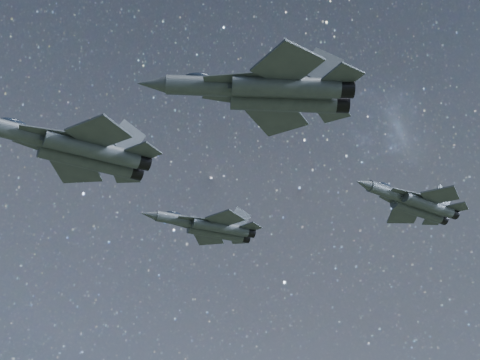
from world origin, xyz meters
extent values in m
cylinder|color=#363E44|center=(-24.64, -7.54, 139.56)|extent=(8.48, 3.30, 1.75)
ellipsoid|color=#1A222E|center=(-25.96, -7.80, 140.40)|extent=(2.85, 1.67, 0.86)
cube|color=#363E44|center=(-18.91, -6.43, 139.50)|extent=(9.35, 3.41, 1.46)
cylinder|color=#363E44|center=(-18.26, -7.44, 139.00)|extent=(9.58, 3.52, 1.75)
cylinder|color=#363E44|center=(-18.69, -5.24, 139.00)|extent=(9.58, 3.52, 1.75)
cylinder|color=black|center=(-13.19, -6.45, 139.00)|extent=(1.74, 1.86, 1.62)
cylinder|color=black|center=(-13.62, -4.25, 139.00)|extent=(1.74, 1.86, 1.62)
cube|color=#363E44|center=(-22.37, -8.64, 139.42)|extent=(5.83, 1.24, 0.13)
cube|color=#363E44|center=(-22.95, -5.67, 139.42)|extent=(5.87, 3.33, 0.13)
cube|color=#363E44|center=(-17.96, -10.13, 139.22)|extent=(6.41, 6.44, 0.22)
cube|color=#363E44|center=(-19.42, -2.64, 139.22)|extent=(5.71, 6.03, 0.22)
cube|color=#363E44|center=(-13.35, -7.97, 139.22)|extent=(3.79, 3.81, 0.17)
cube|color=#363E44|center=(-14.34, -2.91, 139.22)|extent=(3.35, 3.49, 0.17)
cube|color=#363E44|center=(-15.01, -7.09, 141.13)|extent=(3.91, 0.69, 3.99)
cube|color=#363E44|center=(-15.55, -4.34, 141.13)|extent=(3.80, 1.23, 3.99)
cylinder|color=#363E44|center=(-4.89, 15.64, 144.30)|extent=(6.95, 2.20, 1.44)
cone|color=#363E44|center=(-9.29, 15.14, 144.30)|extent=(2.35, 1.53, 1.29)
ellipsoid|color=#1A222E|center=(-5.99, 15.52, 144.99)|extent=(2.29, 1.21, 0.71)
cube|color=#363E44|center=(-0.12, 16.19, 144.25)|extent=(7.67, 2.23, 1.20)
cylinder|color=#363E44|center=(0.35, 15.31, 143.83)|extent=(7.86, 2.31, 1.44)
cylinder|color=#363E44|center=(0.14, 17.14, 143.83)|extent=(7.86, 2.31, 1.44)
cylinder|color=black|center=(4.57, 15.79, 143.83)|extent=(1.34, 1.46, 1.33)
cylinder|color=black|center=(4.36, 17.62, 143.83)|extent=(1.34, 1.46, 1.33)
cube|color=#363E44|center=(-3.09, 14.59, 144.19)|extent=(4.86, 1.39, 0.11)
cube|color=#363E44|center=(-3.38, 17.07, 144.19)|extent=(4.88, 2.41, 0.11)
cube|color=#363E44|center=(0.42, 13.09, 144.02)|extent=(5.21, 5.29, 0.18)
cube|color=#363E44|center=(-0.29, 19.32, 144.02)|extent=(4.87, 5.09, 0.18)
cube|color=#363E44|center=(4.34, 14.56, 144.02)|extent=(3.08, 3.12, 0.14)
cube|color=#363E44|center=(3.86, 18.77, 144.02)|extent=(2.87, 2.96, 0.14)
cube|color=#363E44|center=(3.04, 15.38, 145.59)|extent=(3.22, 0.50, 3.28)
cube|color=#363E44|center=(2.78, 17.68, 145.59)|extent=(3.17, 0.77, 3.28)
cylinder|color=#363E44|center=(-8.83, -18.45, 140.50)|extent=(8.60, 3.47, 1.77)
cone|color=#363E44|center=(-14.17, -17.32, 140.50)|extent=(3.00, 2.12, 1.59)
ellipsoid|color=#1A222E|center=(-10.17, -18.17, 141.36)|extent=(2.89, 1.73, 0.88)
cube|color=#363E44|center=(-3.05, -19.67, 140.45)|extent=(9.47, 3.59, 1.48)
cylinder|color=#363E44|center=(-2.84, -20.88, 139.94)|extent=(9.71, 3.71, 1.77)
cylinder|color=#363E44|center=(-2.37, -18.65, 139.94)|extent=(9.71, 3.71, 1.77)
cylinder|color=black|center=(2.28, -21.96, 139.94)|extent=(1.78, 1.91, 1.64)
cylinder|color=black|center=(2.75, -19.73, 139.94)|extent=(1.78, 1.91, 1.64)
cube|color=#363E44|center=(-7.15, -20.38, 140.37)|extent=(5.93, 3.45, 0.14)
cube|color=#363E44|center=(-6.52, -17.37, 140.37)|extent=(5.93, 1.34, 0.14)
cube|color=#363E44|center=(-3.63, -23.50, 140.16)|extent=(5.74, 6.08, 0.23)
cube|color=#363E44|center=(-2.03, -15.94, 140.16)|extent=(6.50, 6.52, 0.23)
cube|color=#363E44|center=(1.53, -23.31, 140.16)|extent=(3.37, 3.51, 0.17)
cube|color=#363E44|center=(2.61, -18.19, 140.16)|extent=(3.84, 3.86, 0.17)
cube|color=#363E44|center=(0.33, -21.84, 142.10)|extent=(3.84, 1.30, 4.05)
cube|color=#363E44|center=(0.91, -19.05, 142.10)|extent=(3.95, 0.71, 4.05)
cylinder|color=#363E44|center=(18.34, 1.22, 144.13)|extent=(7.07, 3.45, 1.47)
cone|color=#363E44|center=(14.03, -0.11, 144.13)|extent=(2.54, 1.92, 1.32)
ellipsoid|color=#1A222E|center=(17.26, 0.89, 144.83)|extent=(2.43, 1.60, 0.72)
cube|color=#363E44|center=(23.00, 2.66, 144.08)|extent=(7.77, 3.62, 1.22)
cylinder|color=#363E44|center=(23.64, 1.88, 143.66)|extent=(7.97, 3.73, 1.47)
cylinder|color=#363E44|center=(23.08, 3.67, 143.66)|extent=(7.97, 3.73, 1.47)
cylinder|color=black|center=(27.77, 3.15, 143.66)|extent=(1.57, 1.65, 1.35)
cylinder|color=black|center=(27.21, 4.95, 143.66)|extent=(1.57, 1.65, 1.35)
cube|color=#363E44|center=(20.32, 0.51, 144.02)|extent=(4.97, 1.55, 0.11)
cube|color=#363E44|center=(19.58, 2.93, 144.02)|extent=(4.79, 3.22, 0.11)
cube|color=#363E44|center=(24.12, -0.33, 143.85)|extent=(5.39, 5.34, 0.19)
cube|color=#363E44|center=(22.24, 5.77, 143.85)|extent=(4.48, 4.82, 0.19)
cube|color=#363E44|center=(27.77, 1.87, 143.85)|extent=(3.19, 3.18, 0.14)
cube|color=#363E44|center=(26.49, 6.00, 143.85)|extent=(2.63, 2.77, 0.14)
cube|color=#363E44|center=(26.31, 2.46, 145.44)|extent=(3.23, 0.85, 3.34)
cube|color=#363E44|center=(25.62, 4.70, 145.44)|extent=(3.09, 1.36, 3.34)
camera|label=1|loc=(-20.66, -69.59, 100.64)|focal=55.00mm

